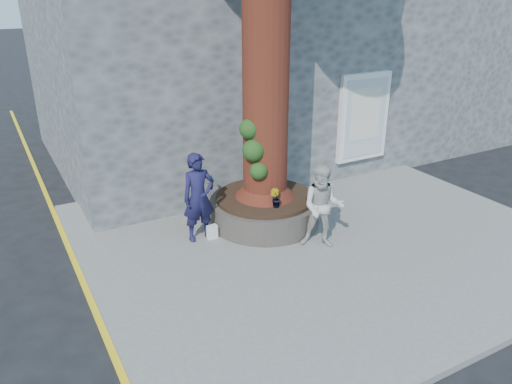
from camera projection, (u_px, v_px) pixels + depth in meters
ground at (282, 281)px, 8.69m from camera, size 120.00×120.00×0.00m
pavement at (319, 235)px, 10.14m from camera, size 9.00×8.00×0.12m
yellow_line at (91, 301)px, 8.14m from camera, size 0.10×30.00×0.01m
stone_shop at (227, 45)px, 14.40m from camera, size 10.30×8.30×6.30m
neighbour_shop at (426, 37)px, 18.03m from camera, size 6.00×8.00×6.00m
planter at (265, 209)px, 10.50m from camera, size 2.30×2.30×0.60m
man at (199, 197)px, 9.57m from camera, size 0.65×0.44×1.77m
woman at (323, 207)px, 9.33m from camera, size 1.01×0.98×1.64m
shopping_bag at (212, 232)px, 9.86m from camera, size 0.21×0.13×0.28m
plant_a at (211, 182)px, 10.62m from camera, size 0.22×0.21×0.35m
plant_b at (275, 198)px, 9.78m from camera, size 0.27×0.27×0.37m
plant_c at (310, 197)px, 9.88m from camera, size 0.19×0.19×0.34m
plant_d at (323, 195)px, 10.02m from camera, size 0.35×0.36×0.30m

